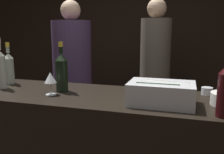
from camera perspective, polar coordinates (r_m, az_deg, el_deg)
name	(u,v)px	position (r m, az deg, el deg)	size (l,w,h in m)	color
wall_back_chalkboard	(153,35)	(3.59, 9.43, 9.45)	(6.40, 0.06, 2.80)	black
ice_bin_with_bottles	(161,93)	(1.47, 11.24, -3.50)	(0.37, 0.25, 0.13)	silver
wine_glass	(50,78)	(1.69, -13.91, -0.31)	(0.08, 0.08, 0.15)	silver
candle_votive	(207,91)	(1.77, 20.88, -3.01)	(0.07, 0.07, 0.05)	silver
rose_wine_bottle	(9,67)	(2.14, -22.48, 2.14)	(0.07, 0.07, 0.33)	#9EA899
white_wine_bottle	(0,67)	(1.99, -24.16, 2.01)	(0.07, 0.07, 0.37)	#B2B7AD
champagne_bottle	(62,71)	(1.76, -11.45, 1.28)	(0.08, 0.08, 0.35)	black
person_in_hoodie	(155,71)	(2.84, 9.75, 1.38)	(0.33, 0.33, 1.80)	black
person_blond_tee	(73,75)	(2.77, -9.02, 0.44)	(0.42, 0.42, 1.78)	black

